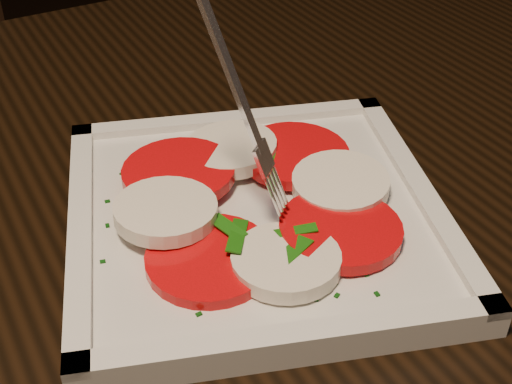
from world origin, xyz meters
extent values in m
cube|color=black|center=(0.14, 0.27, 0.73)|extent=(1.26, 0.90, 0.04)
cylinder|color=black|center=(0.71, 0.56, 0.35)|extent=(0.06, 0.06, 0.71)
cylinder|color=black|center=(0.15, 0.64, 0.21)|extent=(0.04, 0.04, 0.41)
cylinder|color=black|center=(0.19, 1.00, 0.21)|extent=(0.04, 0.04, 0.41)
cube|color=silver|center=(0.17, 0.23, 0.76)|extent=(0.32, 0.32, 0.01)
cylinder|color=red|center=(0.12, 0.20, 0.77)|extent=(0.08, 0.08, 0.01)
cylinder|color=white|center=(0.15, 0.17, 0.77)|extent=(0.07, 0.07, 0.01)
cylinder|color=red|center=(0.20, 0.17, 0.77)|extent=(0.08, 0.08, 0.01)
cylinder|color=white|center=(0.23, 0.21, 0.77)|extent=(0.07, 0.07, 0.01)
cylinder|color=red|center=(0.22, 0.25, 0.77)|extent=(0.08, 0.08, 0.01)
cylinder|color=white|center=(0.19, 0.28, 0.78)|extent=(0.07, 0.07, 0.01)
cylinder|color=red|center=(0.14, 0.28, 0.78)|extent=(0.08, 0.08, 0.01)
cylinder|color=white|center=(0.11, 0.24, 0.78)|extent=(0.07, 0.07, 0.01)
cube|color=#1A5B0F|center=(0.17, 0.18, 0.78)|extent=(0.03, 0.02, 0.00)
cube|color=#1A5B0F|center=(0.12, 0.24, 0.78)|extent=(0.04, 0.01, 0.00)
cube|color=#1A5B0F|center=(0.13, 0.23, 0.78)|extent=(0.02, 0.03, 0.00)
cube|color=#1A5B0F|center=(0.22, 0.24, 0.78)|extent=(0.03, 0.03, 0.00)
cube|color=#1A5B0F|center=(0.16, 0.17, 0.78)|extent=(0.03, 0.02, 0.00)
cube|color=#1A5B0F|center=(0.14, 0.21, 0.78)|extent=(0.01, 0.03, 0.00)
cube|color=#1A5B0F|center=(0.14, 0.20, 0.78)|extent=(0.03, 0.03, 0.01)
cube|color=#1A5B0F|center=(0.14, 0.24, 0.78)|extent=(0.03, 0.04, 0.00)
cube|color=#0A3B0B|center=(0.19, 0.14, 0.77)|extent=(0.00, 0.00, 0.00)
cube|color=#0A3B0B|center=(0.22, 0.31, 0.77)|extent=(0.00, 0.00, 0.00)
cube|color=#0A3B0B|center=(0.11, 0.31, 0.77)|extent=(0.00, 0.00, 0.00)
cube|color=#0A3B0B|center=(0.09, 0.16, 0.77)|extent=(0.00, 0.00, 0.00)
cube|color=#0A3B0B|center=(0.23, 0.15, 0.77)|extent=(0.00, 0.00, 0.00)
cube|color=#0A3B0B|center=(0.20, 0.30, 0.77)|extent=(0.00, 0.00, 0.00)
cube|color=#0A3B0B|center=(0.09, 0.29, 0.77)|extent=(0.00, 0.00, 0.00)
cube|color=#0A3B0B|center=(0.13, 0.30, 0.77)|extent=(0.00, 0.00, 0.00)
cube|color=#0A3B0B|center=(0.08, 0.27, 0.77)|extent=(0.00, 0.00, 0.00)
cube|color=#0A3B0B|center=(0.09, 0.17, 0.77)|extent=(0.00, 0.00, 0.00)
cube|color=#0A3B0B|center=(0.15, 0.14, 0.77)|extent=(0.00, 0.00, 0.00)
cube|color=#0A3B0B|center=(0.21, 0.32, 0.77)|extent=(0.00, 0.00, 0.00)
cube|color=#0A3B0B|center=(0.22, 0.29, 0.77)|extent=(0.00, 0.00, 0.00)
cube|color=#0A3B0B|center=(0.06, 0.24, 0.77)|extent=(0.00, 0.00, 0.00)
cube|color=#0A3B0B|center=(0.09, 0.19, 0.77)|extent=(0.00, 0.00, 0.00)
cube|color=#0A3B0B|center=(0.17, 0.14, 0.77)|extent=(0.00, 0.00, 0.00)
cube|color=#0A3B0B|center=(0.17, 0.13, 0.77)|extent=(0.00, 0.00, 0.00)
cube|color=#0A3B0B|center=(0.19, 0.12, 0.77)|extent=(0.00, 0.00, 0.00)
camera|label=1|loc=(-0.04, -0.09, 1.06)|focal=50.00mm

